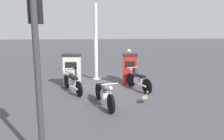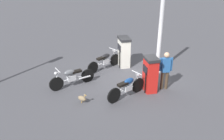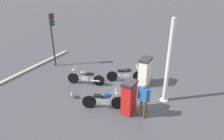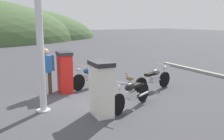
{
  "view_description": "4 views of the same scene",
  "coord_description": "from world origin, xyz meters",
  "px_view_note": "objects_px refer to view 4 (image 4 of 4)",
  "views": [
    {
      "loc": [
        9.86,
        -0.8,
        2.61
      ],
      "look_at": [
        1.25,
        0.31,
        1.03
      ],
      "focal_mm": 34.61,
      "sensor_mm": 36.0,
      "label": 1
    },
    {
      "loc": [
        4.27,
        9.25,
        5.16
      ],
      "look_at": [
        0.96,
        0.46,
        0.78
      ],
      "focal_mm": 38.48,
      "sensor_mm": 36.0,
      "label": 2
    },
    {
      "loc": [
        -2.57,
        8.61,
        5.59
      ],
      "look_at": [
        0.95,
        0.06,
        1.27
      ],
      "focal_mm": 32.83,
      "sensor_mm": 36.0,
      "label": 3
    },
    {
      "loc": [
        -3.74,
        -7.42,
        2.65
      ],
      "look_at": [
        1.05,
        0.38,
        0.87
      ],
      "focal_mm": 40.7,
      "sensor_mm": 36.0,
      "label": 4
    }
  ],
  "objects_px": {
    "motorcycle_extra": "(154,79)",
    "fuel_pump_far": "(65,72)",
    "canopy_support_pole": "(40,47)",
    "fuel_pump_near": "(101,88)",
    "attendant_person": "(46,68)",
    "motorcycle_near_pump": "(131,94)",
    "wandering_duck": "(130,78)",
    "motorcycle_far_pump": "(90,76)"
  },
  "relations": [
    {
      "from": "motorcycle_extra",
      "to": "fuel_pump_far",
      "type": "bearing_deg",
      "value": 153.03
    },
    {
      "from": "fuel_pump_far",
      "to": "canopy_support_pole",
      "type": "xyz_separation_m",
      "value": [
        -1.31,
        -1.58,
        1.15
      ]
    },
    {
      "from": "fuel_pump_near",
      "to": "attendant_person",
      "type": "xyz_separation_m",
      "value": [
        -0.66,
        2.88,
        0.18
      ]
    },
    {
      "from": "motorcycle_near_pump",
      "to": "motorcycle_extra",
      "type": "distance_m",
      "value": 2.29
    },
    {
      "from": "fuel_pump_near",
      "to": "wandering_duck",
      "type": "height_order",
      "value": "fuel_pump_near"
    },
    {
      "from": "motorcycle_extra",
      "to": "canopy_support_pole",
      "type": "bearing_deg",
      "value": -179.36
    },
    {
      "from": "fuel_pump_far",
      "to": "canopy_support_pole",
      "type": "height_order",
      "value": "canopy_support_pole"
    },
    {
      "from": "motorcycle_far_pump",
      "to": "attendant_person",
      "type": "relative_size",
      "value": 1.11
    },
    {
      "from": "motorcycle_near_pump",
      "to": "canopy_support_pole",
      "type": "relative_size",
      "value": 0.49
    },
    {
      "from": "motorcycle_near_pump",
      "to": "canopy_support_pole",
      "type": "distance_m",
      "value": 3.03
    },
    {
      "from": "motorcycle_far_pump",
      "to": "canopy_support_pole",
      "type": "distance_m",
      "value": 3.31
    },
    {
      "from": "motorcycle_near_pump",
      "to": "fuel_pump_far",
      "type": "bearing_deg",
      "value": 111.26
    },
    {
      "from": "attendant_person",
      "to": "wandering_duck",
      "type": "xyz_separation_m",
      "value": [
        3.6,
        -0.14,
        -0.76
      ]
    },
    {
      "from": "motorcycle_near_pump",
      "to": "motorcycle_far_pump",
      "type": "xyz_separation_m",
      "value": [
        0.04,
        2.89,
        0.0
      ]
    },
    {
      "from": "motorcycle_extra",
      "to": "canopy_support_pole",
      "type": "xyz_separation_m",
      "value": [
        -4.33,
        -0.05,
        1.48
      ]
    },
    {
      "from": "motorcycle_near_pump",
      "to": "motorcycle_far_pump",
      "type": "bearing_deg",
      "value": 89.27
    },
    {
      "from": "motorcycle_far_pump",
      "to": "motorcycle_near_pump",
      "type": "bearing_deg",
      "value": -90.73
    },
    {
      "from": "fuel_pump_far",
      "to": "attendant_person",
      "type": "xyz_separation_m",
      "value": [
        -0.66,
        0.09,
        0.19
      ]
    },
    {
      "from": "motorcycle_extra",
      "to": "wandering_duck",
      "type": "xyz_separation_m",
      "value": [
        -0.08,
        1.48,
        -0.24
      ]
    },
    {
      "from": "fuel_pump_far",
      "to": "motorcycle_extra",
      "type": "distance_m",
      "value": 3.4
    },
    {
      "from": "motorcycle_far_pump",
      "to": "wandering_duck",
      "type": "height_order",
      "value": "motorcycle_far_pump"
    },
    {
      "from": "motorcycle_extra",
      "to": "attendant_person",
      "type": "bearing_deg",
      "value": 156.25
    },
    {
      "from": "motorcycle_near_pump",
      "to": "wandering_duck",
      "type": "xyz_separation_m",
      "value": [
        1.86,
        2.7,
        -0.25
      ]
    },
    {
      "from": "motorcycle_near_pump",
      "to": "attendant_person",
      "type": "xyz_separation_m",
      "value": [
        -1.73,
        2.84,
        0.51
      ]
    },
    {
      "from": "motorcycle_extra",
      "to": "wandering_duck",
      "type": "height_order",
      "value": "motorcycle_extra"
    },
    {
      "from": "fuel_pump_far",
      "to": "canopy_support_pole",
      "type": "distance_m",
      "value": 2.35
    },
    {
      "from": "motorcycle_extra",
      "to": "canopy_support_pole",
      "type": "distance_m",
      "value": 4.57
    },
    {
      "from": "attendant_person",
      "to": "canopy_support_pole",
      "type": "height_order",
      "value": "canopy_support_pole"
    },
    {
      "from": "attendant_person",
      "to": "wandering_duck",
      "type": "distance_m",
      "value": 3.68
    },
    {
      "from": "fuel_pump_far",
      "to": "motorcycle_near_pump",
      "type": "height_order",
      "value": "fuel_pump_far"
    },
    {
      "from": "fuel_pump_near",
      "to": "wandering_duck",
      "type": "bearing_deg",
      "value": 43.05
    },
    {
      "from": "fuel_pump_near",
      "to": "motorcycle_extra",
      "type": "bearing_deg",
      "value": 22.65
    },
    {
      "from": "fuel_pump_near",
      "to": "motorcycle_extra",
      "type": "relative_size",
      "value": 0.75
    },
    {
      "from": "canopy_support_pole",
      "to": "motorcycle_far_pump",
      "type": "bearing_deg",
      "value": 35.5
    },
    {
      "from": "attendant_person",
      "to": "motorcycle_far_pump",
      "type": "bearing_deg",
      "value": 1.88
    },
    {
      "from": "fuel_pump_near",
      "to": "wandering_duck",
      "type": "xyz_separation_m",
      "value": [
        2.93,
        2.74,
        -0.58
      ]
    },
    {
      "from": "fuel_pump_near",
      "to": "attendant_person",
      "type": "relative_size",
      "value": 0.92
    },
    {
      "from": "motorcycle_extra",
      "to": "canopy_support_pole",
      "type": "relative_size",
      "value": 0.52
    },
    {
      "from": "wandering_duck",
      "to": "fuel_pump_far",
      "type": "bearing_deg",
      "value": 178.99
    },
    {
      "from": "fuel_pump_near",
      "to": "motorcycle_near_pump",
      "type": "bearing_deg",
      "value": 2.15
    },
    {
      "from": "fuel_pump_far",
      "to": "motorcycle_extra",
      "type": "height_order",
      "value": "fuel_pump_far"
    },
    {
      "from": "fuel_pump_near",
      "to": "motorcycle_near_pump",
      "type": "xyz_separation_m",
      "value": [
        1.07,
        0.04,
        -0.33
      ]
    }
  ]
}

